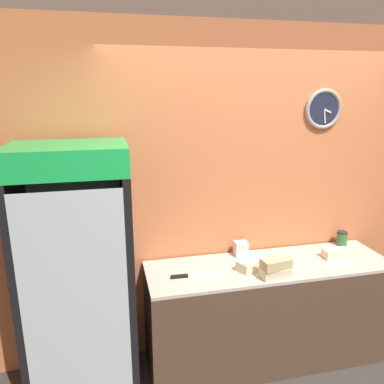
% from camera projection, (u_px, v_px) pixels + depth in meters
% --- Properties ---
extents(wall_back, '(5.20, 0.09, 2.70)m').
position_uv_depth(wall_back, '(257.00, 194.00, 3.15)').
color(wall_back, '#D17547').
rests_on(wall_back, ground_plane).
extents(prep_counter, '(1.96, 0.57, 0.86)m').
position_uv_depth(prep_counter, '(267.00, 312.00, 3.08)').
color(prep_counter, '#4C3828').
rests_on(prep_counter, ground_plane).
extents(beverage_cooler, '(0.75, 0.62, 1.87)m').
position_uv_depth(beverage_cooler, '(78.00, 263.00, 2.63)').
color(beverage_cooler, black).
rests_on(beverage_cooler, ground_plane).
extents(sandwich_stack_bottom, '(0.22, 0.12, 0.07)m').
position_uv_depth(sandwich_stack_bottom, '(275.00, 273.00, 2.75)').
color(sandwich_stack_bottom, beige).
rests_on(sandwich_stack_bottom, prep_counter).
extents(sandwich_stack_middle, '(0.23, 0.14, 0.07)m').
position_uv_depth(sandwich_stack_middle, '(276.00, 264.00, 2.73)').
color(sandwich_stack_middle, tan).
rests_on(sandwich_stack_middle, sandwich_stack_bottom).
extents(sandwich_flat_left, '(0.22, 0.12, 0.07)m').
position_uv_depth(sandwich_flat_left, '(336.00, 253.00, 3.08)').
color(sandwich_flat_left, beige).
rests_on(sandwich_flat_left, prep_counter).
extents(sandwich_flat_right, '(0.22, 0.19, 0.08)m').
position_uv_depth(sandwich_flat_right, '(250.00, 265.00, 2.86)').
color(sandwich_flat_right, beige).
rests_on(sandwich_flat_right, prep_counter).
extents(chefs_knife, '(0.37, 0.05, 0.02)m').
position_uv_depth(chefs_knife, '(189.00, 276.00, 2.76)').
color(chefs_knife, silver).
rests_on(chefs_knife, prep_counter).
extents(condiment_jar, '(0.09, 0.09, 0.13)m').
position_uv_depth(condiment_jar, '(342.00, 238.00, 3.32)').
color(condiment_jar, '#336B38').
rests_on(condiment_jar, prep_counter).
extents(napkin_dispenser, '(0.11, 0.09, 0.12)m').
position_uv_depth(napkin_dispenser, '(241.00, 248.00, 3.11)').
color(napkin_dispenser, silver).
rests_on(napkin_dispenser, prep_counter).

